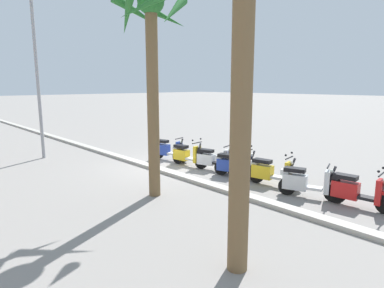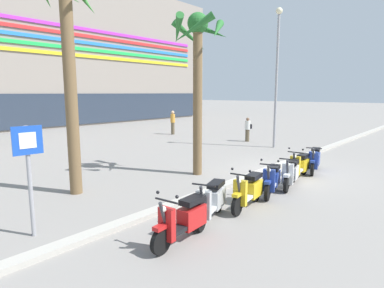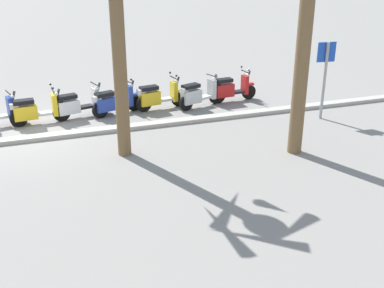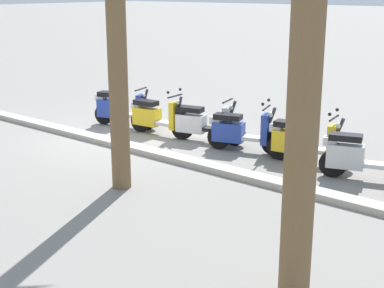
{
  "view_description": "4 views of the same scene",
  "coord_description": "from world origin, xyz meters",
  "px_view_note": "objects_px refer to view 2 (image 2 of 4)",
  "views": [
    {
      "loc": [
        -10.24,
        7.96,
        3.27
      ],
      "look_at": [
        -2.16,
        0.5,
        1.28
      ],
      "focal_mm": 30.78,
      "sensor_mm": 36.0,
      "label": 1
    },
    {
      "loc": [
        -11.76,
        -5.35,
        3.07
      ],
      "look_at": [
        -1.49,
        3.54,
        0.92
      ],
      "focal_mm": 30.3,
      "sensor_mm": 36.0,
      "label": 2
    },
    {
      "loc": [
        -0.53,
        13.47,
        4.86
      ],
      "look_at": [
        -3.78,
        4.14,
        0.8
      ],
      "focal_mm": 43.51,
      "sensor_mm": 36.0,
      "label": 3
    },
    {
      "loc": [
        -9.59,
        8.92,
        3.48
      ],
      "look_at": [
        -3.64,
        1.7,
        0.86
      ],
      "focal_mm": 52.46,
      "sensor_mm": 36.0,
      "label": 4
    }
  ],
  "objects_px": {
    "scooter_silver_second_in_line": "(212,201)",
    "palm_tree_by_mall_entrance": "(66,29)",
    "scooter_yellow_lead_nearest": "(249,190)",
    "scooter_yellow_far_back": "(300,165)",
    "scooter_red_mid_centre": "(185,219)",
    "scooter_blue_mid_rear": "(315,160)",
    "crossing_sign": "(29,168)",
    "pedestrian_by_palm_tree": "(248,129)",
    "scooter_white_mid_front": "(291,173)",
    "street_lamp": "(277,66)",
    "pedestrian_strolling_near_curb": "(173,122)",
    "palm_tree_near_sign": "(198,56)",
    "scooter_blue_gap_after_mid": "(272,179)"
  },
  "relations": [
    {
      "from": "scooter_silver_second_in_line",
      "to": "palm_tree_by_mall_entrance",
      "type": "bearing_deg",
      "value": 104.31
    },
    {
      "from": "scooter_yellow_lead_nearest",
      "to": "scooter_yellow_far_back",
      "type": "bearing_deg",
      "value": 2.94
    },
    {
      "from": "scooter_red_mid_centre",
      "to": "scooter_blue_mid_rear",
      "type": "height_order",
      "value": "scooter_red_mid_centre"
    },
    {
      "from": "crossing_sign",
      "to": "pedestrian_by_palm_tree",
      "type": "xyz_separation_m",
      "value": [
        15.01,
        3.8,
        -0.7
      ]
    },
    {
      "from": "scooter_blue_mid_rear",
      "to": "pedestrian_by_palm_tree",
      "type": "distance_m",
      "value": 8.06
    },
    {
      "from": "scooter_red_mid_centre",
      "to": "palm_tree_by_mall_entrance",
      "type": "xyz_separation_m",
      "value": [
        0.19,
        4.72,
        4.41
      ]
    },
    {
      "from": "scooter_yellow_far_back",
      "to": "scooter_blue_mid_rear",
      "type": "distance_m",
      "value": 1.3
    },
    {
      "from": "scooter_yellow_lead_nearest",
      "to": "scooter_red_mid_centre",
      "type": "bearing_deg",
      "value": -178.98
    },
    {
      "from": "scooter_silver_second_in_line",
      "to": "scooter_white_mid_front",
      "type": "relative_size",
      "value": 0.97
    },
    {
      "from": "scooter_white_mid_front",
      "to": "street_lamp",
      "type": "distance_m",
      "value": 8.85
    },
    {
      "from": "scooter_yellow_far_back",
      "to": "pedestrian_strolling_near_curb",
      "type": "bearing_deg",
      "value": 64.31
    },
    {
      "from": "pedestrian_by_palm_tree",
      "to": "scooter_yellow_far_back",
      "type": "bearing_deg",
      "value": -136.42
    },
    {
      "from": "scooter_yellow_far_back",
      "to": "palm_tree_by_mall_entrance",
      "type": "height_order",
      "value": "palm_tree_by_mall_entrance"
    },
    {
      "from": "crossing_sign",
      "to": "pedestrian_by_palm_tree",
      "type": "height_order",
      "value": "crossing_sign"
    },
    {
      "from": "scooter_yellow_lead_nearest",
      "to": "street_lamp",
      "type": "relative_size",
      "value": 0.24
    },
    {
      "from": "scooter_red_mid_centre",
      "to": "scooter_silver_second_in_line",
      "type": "distance_m",
      "value": 1.35
    },
    {
      "from": "palm_tree_by_mall_entrance",
      "to": "scooter_white_mid_front",
      "type": "bearing_deg",
      "value": -42.65
    },
    {
      "from": "pedestrian_by_palm_tree",
      "to": "street_lamp",
      "type": "xyz_separation_m",
      "value": [
        -1.0,
        -2.35,
        3.74
      ]
    },
    {
      "from": "scooter_yellow_lead_nearest",
      "to": "palm_tree_by_mall_entrance",
      "type": "xyz_separation_m",
      "value": [
        -2.47,
        4.67,
        4.41
      ]
    },
    {
      "from": "scooter_white_mid_front",
      "to": "palm_tree_near_sign",
      "type": "distance_m",
      "value": 5.24
    },
    {
      "from": "scooter_blue_mid_rear",
      "to": "pedestrian_strolling_near_curb",
      "type": "distance_m",
      "value": 13.09
    },
    {
      "from": "palm_tree_by_mall_entrance",
      "to": "street_lamp",
      "type": "xyz_separation_m",
      "value": [
        11.83,
        -0.68,
        -0.33
      ]
    },
    {
      "from": "scooter_yellow_lead_nearest",
      "to": "pedestrian_strolling_near_curb",
      "type": "xyz_separation_m",
      "value": [
        9.78,
        12.41,
        0.48
      ]
    },
    {
      "from": "scooter_yellow_lead_nearest",
      "to": "palm_tree_near_sign",
      "type": "bearing_deg",
      "value": 61.55
    },
    {
      "from": "scooter_red_mid_centre",
      "to": "palm_tree_by_mall_entrance",
      "type": "distance_m",
      "value": 6.46
    },
    {
      "from": "scooter_blue_gap_after_mid",
      "to": "scooter_yellow_far_back",
      "type": "xyz_separation_m",
      "value": [
        2.42,
        0.12,
        0.0
      ]
    },
    {
      "from": "scooter_red_mid_centre",
      "to": "scooter_white_mid_front",
      "type": "distance_m",
      "value": 5.29
    },
    {
      "from": "scooter_yellow_lead_nearest",
      "to": "scooter_yellow_far_back",
      "type": "distance_m",
      "value": 3.91
    },
    {
      "from": "scooter_white_mid_front",
      "to": "palm_tree_near_sign",
      "type": "relative_size",
      "value": 0.31
    },
    {
      "from": "scooter_silver_second_in_line",
      "to": "scooter_yellow_lead_nearest",
      "type": "bearing_deg",
      "value": -10.16
    },
    {
      "from": "scooter_blue_gap_after_mid",
      "to": "palm_tree_near_sign",
      "type": "relative_size",
      "value": 0.29
    },
    {
      "from": "scooter_yellow_lead_nearest",
      "to": "scooter_white_mid_front",
      "type": "xyz_separation_m",
      "value": [
        2.62,
        -0.02,
        -0.02
      ]
    },
    {
      "from": "palm_tree_near_sign",
      "to": "palm_tree_by_mall_entrance",
      "type": "distance_m",
      "value": 4.51
    },
    {
      "from": "pedestrian_strolling_near_curb",
      "to": "palm_tree_near_sign",
      "type": "bearing_deg",
      "value": -131.31
    },
    {
      "from": "scooter_yellow_far_back",
      "to": "scooter_blue_gap_after_mid",
      "type": "bearing_deg",
      "value": -177.18
    },
    {
      "from": "scooter_red_mid_centre",
      "to": "scooter_yellow_far_back",
      "type": "relative_size",
      "value": 0.98
    },
    {
      "from": "scooter_blue_gap_after_mid",
      "to": "crossing_sign",
      "type": "xyz_separation_m",
      "value": [
        -6.14,
        2.47,
        1.06
      ]
    },
    {
      "from": "scooter_silver_second_in_line",
      "to": "scooter_blue_mid_rear",
      "type": "distance_m",
      "value": 6.54
    },
    {
      "from": "scooter_white_mid_front",
      "to": "street_lamp",
      "type": "relative_size",
      "value": 0.24
    },
    {
      "from": "scooter_yellow_lead_nearest",
      "to": "scooter_blue_gap_after_mid",
      "type": "bearing_deg",
      "value": 3.13
    },
    {
      "from": "scooter_yellow_far_back",
      "to": "crossing_sign",
      "type": "distance_m",
      "value": 8.94
    },
    {
      "from": "pedestrian_by_palm_tree",
      "to": "scooter_blue_gap_after_mid",
      "type": "bearing_deg",
      "value": -144.78
    },
    {
      "from": "palm_tree_by_mall_entrance",
      "to": "street_lamp",
      "type": "height_order",
      "value": "street_lamp"
    },
    {
      "from": "scooter_blue_mid_rear",
      "to": "street_lamp",
      "type": "relative_size",
      "value": 0.24
    },
    {
      "from": "scooter_yellow_far_back",
      "to": "scooter_yellow_lead_nearest",
      "type": "bearing_deg",
      "value": -177.06
    },
    {
      "from": "palm_tree_by_mall_entrance",
      "to": "scooter_yellow_lead_nearest",
      "type": "bearing_deg",
      "value": -62.13
    },
    {
      "from": "scooter_red_mid_centre",
      "to": "scooter_blue_gap_after_mid",
      "type": "height_order",
      "value": "same"
    },
    {
      "from": "scooter_yellow_lead_nearest",
      "to": "street_lamp",
      "type": "distance_m",
      "value": 10.96
    },
    {
      "from": "palm_tree_near_sign",
      "to": "pedestrian_strolling_near_curb",
      "type": "relative_size",
      "value": 3.35
    },
    {
      "from": "scooter_silver_second_in_line",
      "to": "scooter_blue_gap_after_mid",
      "type": "bearing_deg",
      "value": -3.21
    }
  ]
}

